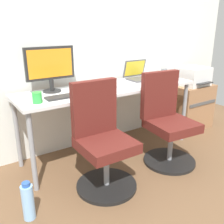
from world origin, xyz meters
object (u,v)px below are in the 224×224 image
at_px(printer, 193,76).
at_px(desktop_monitor, 50,66).
at_px(office_chair_left, 102,141).
at_px(water_bottle_on_floor, 28,202).
at_px(side_cabinet, 190,106).
at_px(office_chair_right, 167,123).
at_px(open_laptop, 139,75).
at_px(coffee_mug, 37,98).

height_order(printer, desktop_monitor, desktop_monitor).
relative_size(office_chair_left, water_bottle_on_floor, 3.03).
xyz_separation_m(water_bottle_on_floor, desktop_monitor, (0.51, 0.71, 0.86)).
bearing_deg(side_cabinet, office_chair_right, -152.52).
bearing_deg(side_cabinet, printer, -90.00).
bearing_deg(open_laptop, coffee_mug, -167.71).
bearing_deg(desktop_monitor, open_laptop, -0.30).
distance_m(office_chair_left, printer, 1.84).
xyz_separation_m(office_chair_left, side_cabinet, (1.74, 0.50, -0.12)).
relative_size(printer, water_bottle_on_floor, 1.29).
xyz_separation_m(office_chair_right, desktop_monitor, (-0.96, 0.64, 0.58)).
bearing_deg(office_chair_right, open_laptop, 78.70).
bearing_deg(printer, side_cabinet, 90.00).
height_order(office_chair_left, printer, office_chair_left).
xyz_separation_m(side_cabinet, printer, (0.00, -0.00, 0.42)).
bearing_deg(office_chair_left, side_cabinet, 15.99).
relative_size(desktop_monitor, open_laptop, 1.55).
relative_size(water_bottle_on_floor, open_laptop, 1.00).
bearing_deg(office_chair_right, office_chair_left, 179.98).
bearing_deg(office_chair_right, desktop_monitor, 146.45).
relative_size(office_chair_left, side_cabinet, 1.55).
bearing_deg(water_bottle_on_floor, coffee_mug, 56.91).
relative_size(side_cabinet, printer, 1.51).
distance_m(printer, open_laptop, 0.85).
bearing_deg(office_chair_left, coffee_mug, 141.13).
xyz_separation_m(office_chair_right, printer, (0.96, 0.50, 0.30)).
distance_m(side_cabinet, coffee_mug, 2.23).
height_order(printer, coffee_mug, coffee_mug).
relative_size(side_cabinet, open_laptop, 1.95).
bearing_deg(office_chair_right, coffee_mug, 164.19).
bearing_deg(office_chair_left, printer, 15.96).
height_order(desktop_monitor, open_laptop, desktop_monitor).
distance_m(side_cabinet, open_laptop, 0.99).
relative_size(office_chair_left, printer, 2.35).
xyz_separation_m(side_cabinet, coffee_mug, (-2.17, -0.16, 0.50)).
relative_size(office_chair_left, desktop_monitor, 1.96).
bearing_deg(water_bottle_on_floor, open_laptop, 23.66).
bearing_deg(water_bottle_on_floor, printer, 13.14).
distance_m(water_bottle_on_floor, open_laptop, 1.87).
height_order(printer, open_laptop, open_laptop).
bearing_deg(side_cabinet, office_chair_left, -164.01).
relative_size(printer, desktop_monitor, 0.83).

